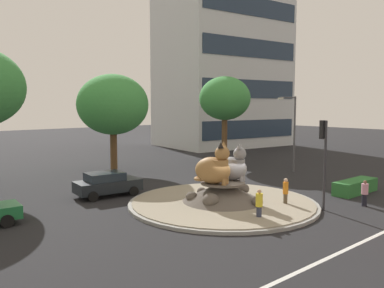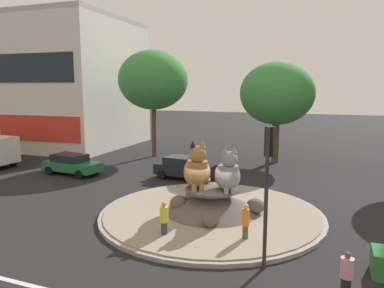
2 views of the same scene
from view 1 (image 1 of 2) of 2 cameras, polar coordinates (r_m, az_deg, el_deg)
name	(u,v)px [view 1 (image 1 of 2)]	position (r m, az deg, el deg)	size (l,w,h in m)	color
ground_plane	(223,205)	(24.05, 4.45, -8.75)	(160.00, 160.00, 0.00)	black
lane_centreline	(361,243)	(19.21, 23.26, -12.96)	(112.00, 0.20, 0.01)	silver
roundabout_island	(223,197)	(23.94, 4.46, -7.67)	(11.30, 11.30, 1.40)	gray
cat_statue_tabby	(215,168)	(23.02, 3.29, -3.52)	(2.13, 2.85, 2.49)	#9E703D
cat_statue_grey	(233,167)	(24.19, 5.93, -3.28)	(1.98, 2.59, 2.27)	gray
traffic_light_mast	(324,148)	(23.44, 18.51, -0.54)	(0.35, 0.46, 5.12)	#2D2D33
office_tower	(223,34)	(59.43, 4.46, 15.56)	(18.38, 14.19, 32.32)	silver
clipped_hedge_strip	(355,187)	(29.13, 22.53, -5.71)	(4.02, 1.20, 0.90)	#2D7033
second_tree_near_tower	(113,105)	(35.85, -11.38, 5.58)	(6.32, 6.32, 8.69)	brown
third_tree_left	(225,99)	(39.95, 4.76, 6.53)	(5.15, 5.15, 8.82)	brown
streetlight_arm	(293,128)	(36.06, 14.35, 2.22)	(1.91, 0.60, 6.72)	#4C4C51
pedestrian_orange_shirt	(286,192)	(23.86, 13.37, -6.71)	(0.32, 0.32, 1.73)	brown
pedestrian_yellow_shirt	(259,204)	(20.82, 9.68, -8.61)	(0.37, 0.37, 1.68)	#33384C
pedestrian_pink_shirt	(365,193)	(25.63, 23.69, -6.47)	(0.39, 0.39, 1.55)	black
hatchback_near_shophouse	(107,184)	(26.60, -12.16, -5.62)	(4.36, 2.45, 1.59)	black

